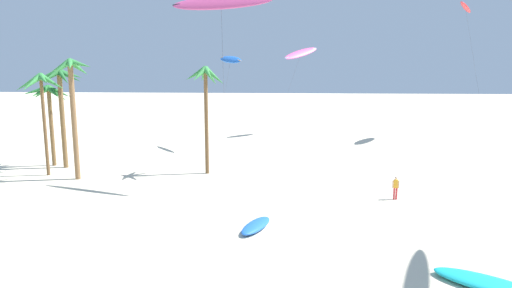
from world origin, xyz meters
name	(u,v)px	position (x,y,z in m)	size (l,w,h in m)	color
palm_tree_0	(60,88)	(-18.49, 35.87, 7.56)	(4.27, 3.99, 9.37)	brown
palm_tree_1	(49,99)	(-20.08, 36.67, 6.52)	(4.54, 4.48, 7.84)	brown
palm_tree_2	(41,87)	(-18.64, 32.92, 7.81)	(4.51, 4.66, 9.03)	brown
palm_tree_3	(71,86)	(-15.34, 31.65, 7.97)	(3.61, 3.46, 10.25)	olive
palm_tree_4	(206,86)	(-4.56, 34.43, 7.91)	(3.82, 3.84, 9.61)	brown
flying_kite_0	(466,7)	(24.99, 55.63, 16.83)	(3.88, 9.21, 17.65)	red
flying_kite_1	(230,60)	(-3.91, 47.27, 10.28)	(3.68, 8.52, 10.99)	blue
flying_kite_2	(221,2)	(-2.54, 30.45, 14.40)	(8.45, 7.88, 15.11)	#EA5193
flying_kite_3	(301,53)	(4.47, 58.01, 11.24)	(6.37, 6.04, 12.44)	#EA5193
grounded_kite_0	(256,225)	(0.77, 20.70, 0.22)	(2.20, 3.47, 0.43)	blue
grounded_kite_1	(490,284)	(11.52, 14.08, 0.22)	(4.86, 4.04, 0.44)	#19B2B7
person_near_left	(396,187)	(10.53, 27.39, 0.95)	(0.50, 0.25, 1.72)	red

